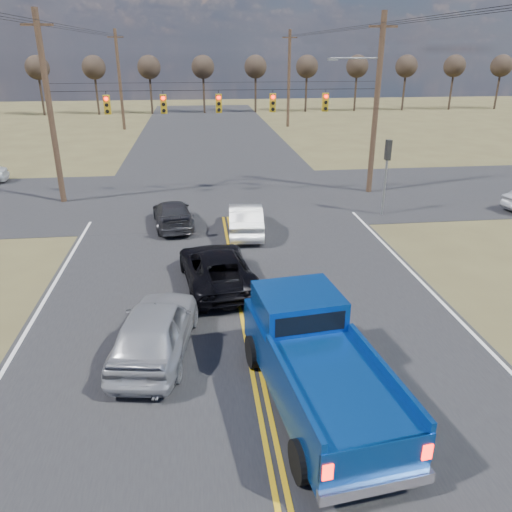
{
  "coord_description": "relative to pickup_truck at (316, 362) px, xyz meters",
  "views": [
    {
      "loc": [
        -1.34,
        -10.61,
        8.06
      ],
      "look_at": [
        0.53,
        5.07,
        1.5
      ],
      "focal_mm": 35.0,
      "sensor_mm": 36.0,
      "label": 1
    }
  ],
  "objects": [
    {
      "name": "road_main",
      "position": [
        -1.27,
        10.8,
        -1.13
      ],
      "size": [
        14.0,
        120.0,
        0.02
      ],
      "primitive_type": "cube",
      "color": "#28282B",
      "rests_on": "ground"
    },
    {
      "name": "ground",
      "position": [
        -1.27,
        0.8,
        -1.13
      ],
      "size": [
        160.0,
        160.0,
        0.0
      ],
      "primitive_type": "plane",
      "color": "brown",
      "rests_on": "ground"
    },
    {
      "name": "signal_gantry",
      "position": [
        -0.77,
        18.59,
        3.94
      ],
      "size": [
        19.6,
        4.83,
        10.0
      ],
      "color": "#473323",
      "rests_on": "ground"
    },
    {
      "name": "pickup_truck",
      "position": [
        0.0,
        0.0,
        0.0
      ],
      "size": [
        3.08,
        6.43,
        2.32
      ],
      "rotation": [
        0.0,
        0.0,
        0.13
      ],
      "color": "black",
      "rests_on": "ground"
    },
    {
      "name": "treeline",
      "position": [
        -1.27,
        27.77,
        4.57
      ],
      "size": [
        87.0,
        117.8,
        7.4
      ],
      "color": "#33261C",
      "rests_on": "ground"
    },
    {
      "name": "white_car_queue",
      "position": [
        -0.47,
        12.36,
        -0.41
      ],
      "size": [
        1.8,
        4.45,
        1.44
      ],
      "primitive_type": "imported",
      "rotation": [
        0.0,
        0.0,
        3.08
      ],
      "color": "silver",
      "rests_on": "ground"
    },
    {
      "name": "silver_suv",
      "position": [
        -3.99,
        2.58,
        -0.32
      ],
      "size": [
        2.62,
        4.98,
        1.62
      ],
      "primitive_type": "imported",
      "rotation": [
        0.0,
        0.0,
        2.99
      ],
      "color": "#A8AAB0",
      "rests_on": "ground"
    },
    {
      "name": "road_cross",
      "position": [
        -1.27,
        18.8,
        -1.13
      ],
      "size": [
        120.0,
        12.0,
        0.02
      ],
      "primitive_type": "cube",
      "color": "#28282B",
      "rests_on": "ground"
    },
    {
      "name": "dgrey_car_queue",
      "position": [
        -3.91,
        13.76,
        -0.5
      ],
      "size": [
        2.3,
        4.54,
        1.26
      ],
      "primitive_type": "imported",
      "rotation": [
        0.0,
        0.0,
        3.27
      ],
      "color": "#2E2E32",
      "rests_on": "ground"
    },
    {
      "name": "utility_poles",
      "position": [
        -1.27,
        17.8,
        4.1
      ],
      "size": [
        19.6,
        58.32,
        10.0
      ],
      "color": "#473323",
      "rests_on": "ground"
    },
    {
      "name": "black_suv",
      "position": [
        -2.07,
        6.82,
        -0.42
      ],
      "size": [
        2.96,
        5.34,
        1.41
      ],
      "primitive_type": "imported",
      "rotation": [
        0.0,
        0.0,
        3.27
      ],
      "color": "black",
      "rests_on": "ground"
    }
  ]
}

